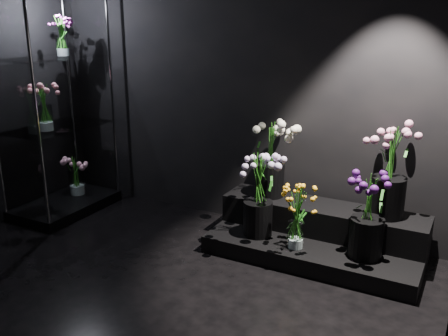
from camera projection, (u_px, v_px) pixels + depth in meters
The scene contains 12 objects.
floor at pixel (104, 323), 3.28m from camera, with size 4.00×4.00×0.00m, color black.
wall_back at pixel (240, 76), 4.55m from camera, with size 4.00×4.00×0.00m, color black.
display_riser at pixel (318, 234), 4.22m from camera, with size 1.74×0.77×0.39m.
display_case at pixel (55, 101), 4.83m from camera, with size 0.62×1.03×2.27m.
bouquet_orange_bells at pixel (297, 217), 3.94m from camera, with size 0.32×0.32×0.51m.
bouquet_lilac at pixel (258, 190), 4.13m from camera, with size 0.41×0.41×0.70m.
bouquet_purple at pixel (368, 213), 3.77m from camera, with size 0.35×0.35×0.67m.
bouquet_cream_roses at pixel (270, 154), 4.36m from camera, with size 0.52×0.52×0.66m.
bouquet_pink_roses at pixel (391, 168), 3.90m from camera, with size 0.44×0.44×0.73m.
bouquet_case_pink at pixel (44, 106), 4.67m from camera, with size 0.37×0.37×0.45m.
bouquet_case_magenta at pixel (61, 35), 4.77m from camera, with size 0.23×0.23×0.39m.
bouquet_case_base_pink at pixel (76, 174), 5.25m from camera, with size 0.31×0.31×0.42m.
Camera 1 is at (2.02, -2.13, 1.96)m, focal length 40.00 mm.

